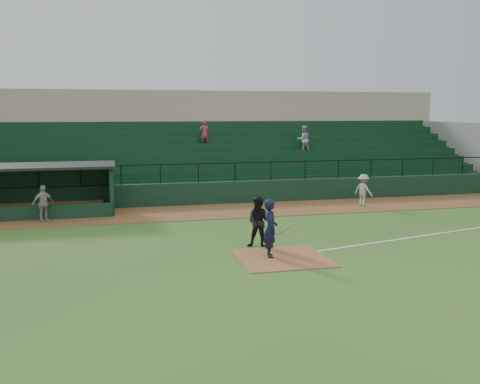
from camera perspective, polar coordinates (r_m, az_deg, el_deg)
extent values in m
plane|color=#305A1D|center=(19.39, 3.52, -6.22)|extent=(90.00, 90.00, 0.00)
cube|color=brown|center=(26.95, -1.51, -2.00)|extent=(40.00, 4.00, 0.03)
cube|color=brown|center=(18.46, 4.45, -6.93)|extent=(3.00, 3.00, 0.03)
cube|color=white|center=(23.95, 21.28, -3.94)|extent=(17.49, 4.44, 0.01)
cube|color=black|center=(28.98, -2.44, -0.10)|extent=(36.00, 0.35, 1.20)
cylinder|color=black|center=(28.78, -2.46, 3.05)|extent=(36.00, 0.06, 0.06)
cube|color=slate|center=(33.62, -4.09, 3.13)|extent=(36.00, 9.00, 3.60)
cube|color=#0D3219|center=(33.09, -3.95, 3.83)|extent=(34.56, 8.00, 4.05)
cube|color=slate|center=(40.70, 21.80, 3.90)|extent=(0.35, 9.50, 4.20)
cube|color=tan|center=(39.93, -5.68, 5.97)|extent=(38.00, 3.00, 6.40)
cube|color=slate|center=(37.94, -5.27, 6.60)|extent=(36.00, 2.00, 0.20)
imported|color=#A7A7A7|center=(35.05, 6.73, 5.51)|extent=(0.86, 0.67, 1.78)
imported|color=brown|center=(34.35, -3.76, 6.17)|extent=(0.62, 0.41, 1.70)
cube|color=black|center=(28.85, -21.88, 0.37)|extent=(8.50, 0.20, 2.30)
cube|color=black|center=(27.26, -13.39, 0.31)|extent=(0.20, 2.60, 2.30)
cube|color=black|center=(27.44, -22.39, 2.50)|extent=(8.90, 3.20, 0.12)
cube|color=olive|center=(28.60, -21.89, -1.53)|extent=(7.65, 0.40, 0.50)
cube|color=black|center=(26.39, -22.58, -2.14)|extent=(8.50, 0.12, 0.70)
imported|color=black|center=(18.31, 3.23, -3.86)|extent=(0.58, 0.79, 2.00)
cylinder|color=olive|center=(18.26, 4.62, -4.08)|extent=(0.79, 0.34, 0.35)
imported|color=black|center=(19.64, 2.07, -3.20)|extent=(1.12, 1.01, 1.88)
imported|color=#A39E98|center=(28.91, 12.89, 0.20)|extent=(1.05, 1.24, 1.66)
imported|color=#A29D97|center=(25.63, -20.07, -1.15)|extent=(1.04, 0.84, 1.65)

